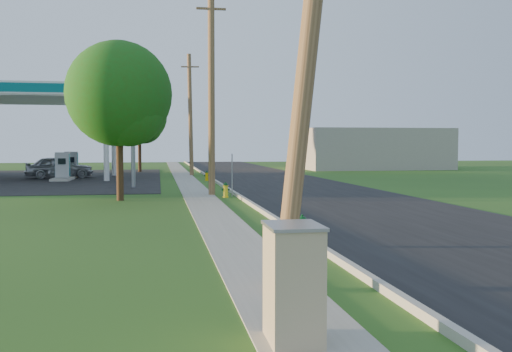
{
  "coord_description": "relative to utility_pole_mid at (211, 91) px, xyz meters",
  "views": [
    {
      "loc": [
        -3.11,
        -10.12,
        2.41
      ],
      "look_at": [
        0.0,
        8.0,
        1.4
      ],
      "focal_mm": 40.0,
      "sensor_mm": 36.0,
      "label": 1
    }
  ],
  "objects": [
    {
      "name": "road",
      "position": [
        5.1,
        -7.0,
        -4.94
      ],
      "size": [
        8.0,
        120.0,
        0.02
      ],
      "primitive_type": "cube",
      "color": "black",
      "rests_on": "ground"
    },
    {
      "name": "hydrant_far",
      "position": [
        0.67,
        10.92,
        -4.61
      ],
      "size": [
        0.36,
        0.32,
        0.7
      ],
      "color": "#EAAD08",
      "rests_on": "ground"
    },
    {
      "name": "ground_plane",
      "position": [
        0.6,
        -17.0,
        -4.95
      ],
      "size": [
        140.0,
        140.0,
        0.0
      ],
      "primitive_type": "plane",
      "color": "#264A1A",
      "rests_on": "ground"
    },
    {
      "name": "distant_building",
      "position": [
        18.6,
        28.0,
        -2.95
      ],
      "size": [
        14.0,
        10.0,
        4.0
      ],
      "primitive_type": "cube",
      "color": "gray",
      "rests_on": "ground"
    },
    {
      "name": "hydrant_mid",
      "position": [
        0.51,
        -1.34,
        -4.6
      ],
      "size": [
        0.37,
        0.33,
        0.72
      ],
      "color": "yellow",
      "rests_on": "ground"
    },
    {
      "name": "sign_post_far",
      "position": [
        0.85,
        11.2,
        -3.95
      ],
      "size": [
        0.05,
        0.04,
        2.0
      ],
      "primitive_type": "cube",
      "color": "gray",
      "rests_on": "ground"
    },
    {
      "name": "fuel_pump_ne",
      "position": [
        -8.9,
        13.0,
        -4.23
      ],
      "size": [
        1.2,
        3.2,
        1.9
      ],
      "color": "#A9A79C",
      "rests_on": "ground"
    },
    {
      "name": "tree_lot",
      "position": [
        -4.04,
        24.34,
        -0.22
      ],
      "size": [
        4.85,
        4.85,
        7.36
      ],
      "color": "#382817",
      "rests_on": "ground"
    },
    {
      "name": "sidewalk",
      "position": [
        -0.65,
        -7.0,
        -4.94
      ],
      "size": [
        1.5,
        120.0,
        0.03
      ],
      "primitive_type": "cube",
      "color": "gray",
      "rests_on": "ground"
    },
    {
      "name": "utility_pole_mid",
      "position": [
        0.0,
        0.0,
        0.0
      ],
      "size": [
        1.4,
        0.32,
        9.8
      ],
      "color": "brown",
      "rests_on": "ground"
    },
    {
      "name": "fuel_pump_se",
      "position": [
        -8.9,
        17.0,
        -4.23
      ],
      "size": [
        1.2,
        3.2,
        1.9
      ],
      "color": "#A9A79C",
      "rests_on": "ground"
    },
    {
      "name": "car_silver",
      "position": [
        -9.57,
        15.76,
        -4.15
      ],
      "size": [
        4.96,
        2.73,
        1.6
      ],
      "primitive_type": "imported",
      "rotation": [
        0.0,
        0.0,
        1.76
      ],
      "color": "#A0A2A7",
      "rests_on": "ground"
    },
    {
      "name": "price_pylon",
      "position": [
        -3.9,
        5.5,
        0.48
      ],
      "size": [
        0.34,
        2.04,
        6.85
      ],
      "color": "gray",
      "rests_on": "ground"
    },
    {
      "name": "tree_verge",
      "position": [
        -4.05,
        -2.0,
        -0.54
      ],
      "size": [
        4.53,
        4.53,
        6.86
      ],
      "color": "#382817",
      "rests_on": "ground"
    },
    {
      "name": "sign_post_mid",
      "position": [
        0.85,
        -1.0,
        -3.95
      ],
      "size": [
        0.05,
        0.04,
        2.0
      ],
      "primitive_type": "cube",
      "color": "gray",
      "rests_on": "ground"
    },
    {
      "name": "hydrant_near",
      "position": [
        0.79,
        -14.26,
        -4.57
      ],
      "size": [
        0.4,
        0.36,
        0.78
      ],
      "color": "#F5B100",
      "rests_on": "ground"
    },
    {
      "name": "curb",
      "position": [
        1.1,
        -7.0,
        -4.88
      ],
      "size": [
        0.15,
        120.0,
        0.15
      ],
      "primitive_type": "cube",
      "color": "#A9A79C",
      "rests_on": "ground"
    },
    {
      "name": "sign_post_near",
      "position": [
        0.85,
        -12.8,
        -3.95
      ],
      "size": [
        0.05,
        0.04,
        2.0
      ],
      "primitive_type": "cube",
      "color": "gray",
      "rests_on": "ground"
    },
    {
      "name": "utility_pole_far",
      "position": [
        0.0,
        18.0,
        -0.15
      ],
      "size": [
        1.4,
        0.32,
        9.5
      ],
      "color": "brown",
      "rests_on": "ground"
    },
    {
      "name": "utility_cabinet",
      "position": [
        -0.92,
        -20.51,
        -4.22
      ],
      "size": [
        0.66,
        0.86,
        1.46
      ],
      "color": "tan",
      "rests_on": "ground"
    }
  ]
}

